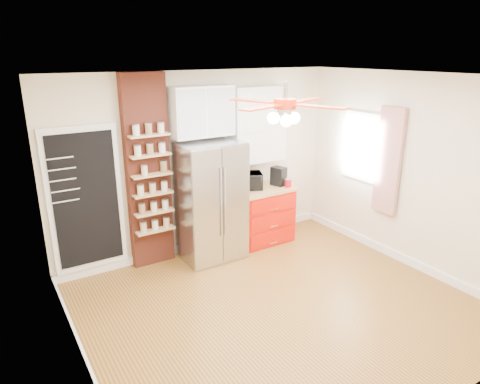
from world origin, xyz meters
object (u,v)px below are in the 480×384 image
canister_left (288,183)px  toaster_oven (247,181)px  coffee_maker (279,176)px  red_cabinet (262,214)px  pantry_jar_oats (144,171)px  ceiling_fan (285,104)px  fridge (210,201)px

canister_left → toaster_oven: bearing=155.1°
canister_left → coffee_maker: bearing=110.8°
red_cabinet → toaster_oven: size_ratio=2.03×
red_cabinet → coffee_maker: bearing=-1.7°
red_cabinet → canister_left: size_ratio=7.52×
red_cabinet → pantry_jar_oats: pantry_jar_oats is taller
ceiling_fan → toaster_oven: size_ratio=3.03×
fridge → red_cabinet: size_ratio=1.86×
canister_left → pantry_jar_oats: 2.30m
ceiling_fan → coffee_maker: size_ratio=4.72×
fridge → canister_left: fridge is taller
ceiling_fan → toaster_oven: 2.36m
ceiling_fan → fridge: bearing=91.8°
toaster_oven → canister_left: 0.67m
canister_left → pantry_jar_oats: pantry_jar_oats is taller
fridge → canister_left: size_ratio=14.01×
coffee_maker → red_cabinet: bearing=160.2°
ceiling_fan → coffee_maker: (1.22, 1.67, -1.38)m
fridge → pantry_jar_oats: (-0.90, 0.13, 0.56)m
red_cabinet → ceiling_fan: size_ratio=0.67×
fridge → red_cabinet: fridge is taller
fridge → ceiling_fan: bearing=-88.2°
fridge → coffee_maker: (1.27, 0.04, 0.17)m
fridge → canister_left: bearing=-5.5°
toaster_oven → canister_left: toaster_oven is taller
red_cabinet → pantry_jar_oats: bearing=177.5°
canister_left → pantry_jar_oats: bearing=173.4°
ceiling_fan → canister_left: (1.29, 1.50, -1.46)m
toaster_oven → pantry_jar_oats: size_ratio=3.60×
red_cabinet → ceiling_fan: ceiling_fan is taller
ceiling_fan → canister_left: bearing=49.5°
fridge → red_cabinet: 1.06m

